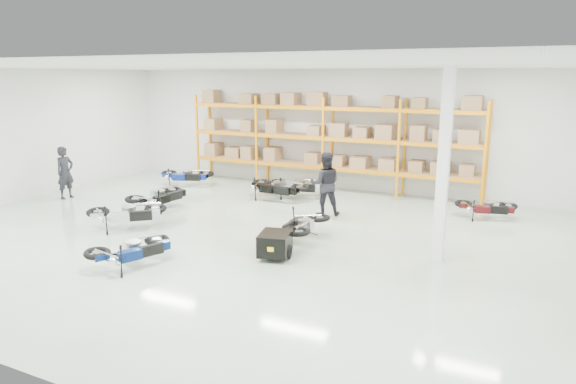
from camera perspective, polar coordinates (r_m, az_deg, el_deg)
The scene contains 14 objects.
room at distance 13.56m, azimuth -5.74°, elevation 4.17°, with size 18.00×18.00×18.00m.
pallet_rack at distance 19.30m, azimuth 4.42°, elevation 6.81°, with size 11.28×0.98×3.62m.
structural_column at distance 12.21m, azimuth 16.88°, elevation 2.71°, with size 0.25×0.25×4.50m, color white.
moto_blue_centre at distance 12.22m, azimuth -16.95°, elevation -5.62°, with size 0.77×1.73×1.06m, color #071848, non-canonical shape.
moto_silver_left at distance 15.24m, azimuth -17.49°, elevation -1.80°, with size 0.85×1.90×1.16m, color #B0B1B7, non-canonical shape.
moto_black_far_left at distance 17.07m, azimuth -14.11°, elevation -0.05°, with size 0.84×1.90×1.16m, color black, non-canonical shape.
moto_touring_right at distance 13.61m, azimuth 1.66°, elevation -3.21°, with size 0.75×1.69×1.04m, color black, non-canonical shape.
trailer at distance 12.28m, azimuth -1.45°, elevation -5.76°, with size 0.89×1.53×0.62m.
moto_back_a at distance 20.54m, azimuth -11.30°, elevation 2.16°, with size 0.81×1.82×1.11m, color navy, non-canonical shape.
moto_back_b at distance 18.28m, azimuth 1.11°, elevation 1.13°, with size 0.82×1.85×1.13m, color #B7BBC2, non-canonical shape.
moto_back_c at distance 17.90m, azimuth -1.30°, elevation 0.96°, with size 0.86×1.93×1.18m, color black, non-canonical shape.
moto_back_d at distance 16.67m, azimuth 21.24°, elevation -1.22°, with size 0.70×1.57×0.96m, color #430D11, non-canonical shape.
person_left at distance 19.72m, azimuth -23.52°, elevation 1.99°, with size 0.67×0.44×1.85m, color black.
person_back at distance 15.96m, azimuth 4.15°, elevation 0.92°, with size 0.96×0.75×1.98m, color black.
Camera 1 is at (7.06, -11.39, 4.29)m, focal length 32.00 mm.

